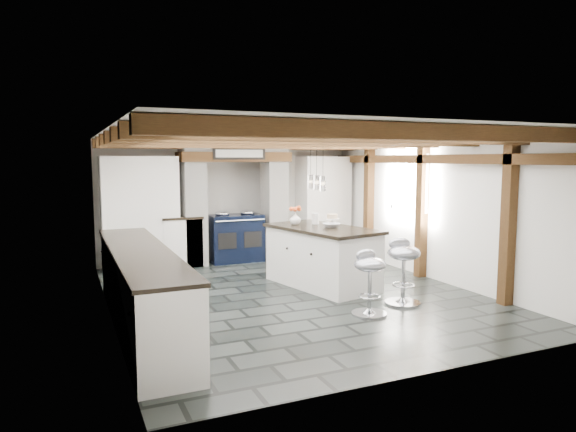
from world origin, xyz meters
name	(u,v)px	position (x,y,z in m)	size (l,w,h in m)	color
ground	(293,295)	(0.00, 0.00, 0.00)	(6.00, 6.00, 0.00)	black
room_shell	(223,214)	(-0.61, 1.42, 1.07)	(6.00, 6.03, 6.00)	white
range_cooker	(235,237)	(0.00, 2.68, 0.47)	(1.00, 0.63, 0.99)	black
kitchen_island	(322,256)	(0.63, 0.31, 0.47)	(1.34, 2.01, 1.22)	white
bar_stool_near	(403,263)	(1.16, -1.03, 0.56)	(0.55, 0.55, 0.90)	silver
bar_stool_far	(369,275)	(0.48, -1.26, 0.51)	(0.44, 0.44, 0.82)	silver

